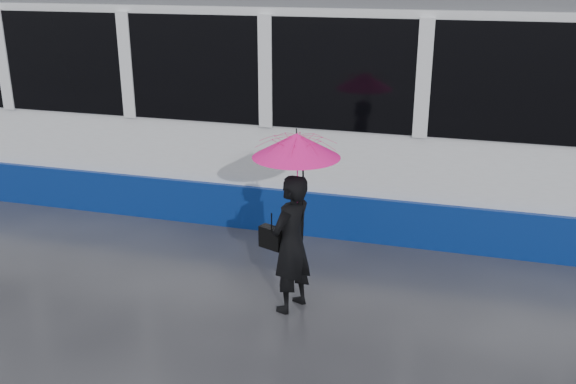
% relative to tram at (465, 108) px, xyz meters
% --- Properties ---
extents(ground, '(90.00, 90.00, 0.00)m').
position_rel_tram_xyz_m(ground, '(-2.85, -2.50, -1.64)').
color(ground, '#27272C').
rests_on(ground, ground).
extents(rails, '(34.00, 1.51, 0.02)m').
position_rel_tram_xyz_m(rails, '(-2.85, -0.00, -1.63)').
color(rails, '#3F3D38').
rests_on(rails, ground).
extents(tram, '(26.00, 2.56, 3.35)m').
position_rel_tram_xyz_m(tram, '(0.00, 0.00, 0.00)').
color(tram, white).
rests_on(tram, ground).
extents(woman, '(0.54, 0.64, 1.50)m').
position_rel_tram_xyz_m(woman, '(-1.59, -3.21, -0.89)').
color(woman, black).
rests_on(woman, ground).
extents(umbrella, '(1.15, 1.15, 1.01)m').
position_rel_tram_xyz_m(umbrella, '(-1.54, -3.21, 0.01)').
color(umbrella, '#DA126A').
rests_on(umbrella, ground).
extents(handbag, '(0.29, 0.21, 0.41)m').
position_rel_tram_xyz_m(handbag, '(-1.81, -3.19, -0.85)').
color(handbag, black).
rests_on(handbag, ground).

